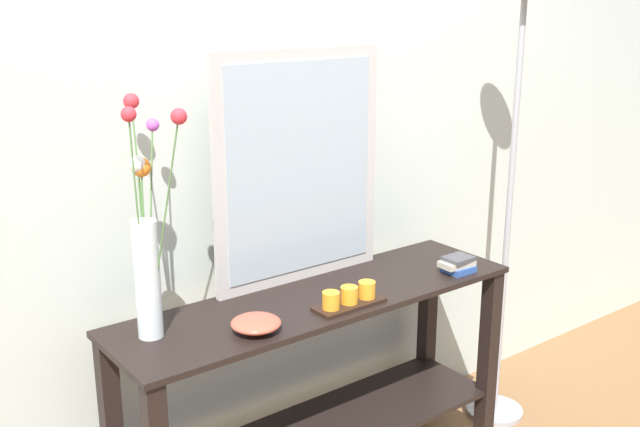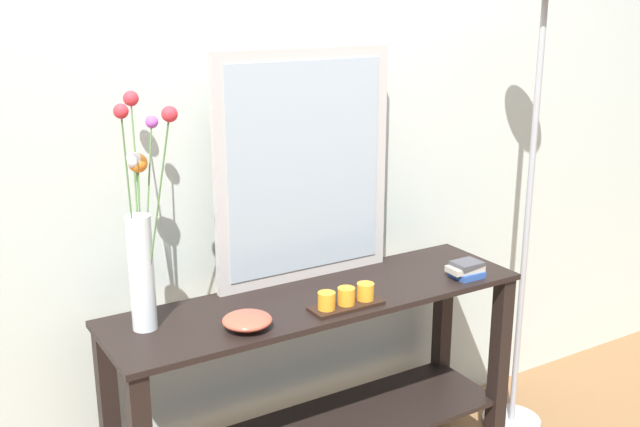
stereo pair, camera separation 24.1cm
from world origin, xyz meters
name	(u,v)px [view 1 (the left image)]	position (x,y,z in m)	size (l,w,h in m)	color
wall_back	(263,110)	(0.00, 0.32, 1.35)	(6.40, 0.08, 2.70)	beige
console_table	(320,372)	(0.00, 0.00, 0.49)	(1.44, 0.40, 0.77)	black
mirror_leaning	(299,168)	(0.04, 0.17, 1.17)	(0.66, 0.03, 0.80)	#B7B2AD
tall_vase_left	(147,247)	(-0.57, 0.07, 1.04)	(0.17, 0.27, 0.69)	silver
candle_tray	(349,298)	(0.02, -0.13, 0.80)	(0.24, 0.09, 0.07)	black
decorative_bowl	(256,323)	(-0.32, -0.11, 0.80)	(0.15, 0.15, 0.05)	#B24C38
book_stack	(458,264)	(0.53, -0.12, 0.80)	(0.13, 0.09, 0.06)	#2D519E
floor_lamp	(515,130)	(0.93, -0.01, 1.23)	(0.24, 0.24, 1.82)	#9E9EA3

